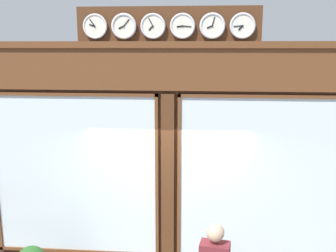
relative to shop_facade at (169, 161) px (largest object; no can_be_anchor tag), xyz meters
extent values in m
cube|color=#4C2B16|center=(0.00, -0.02, -0.09)|extent=(5.96, 0.30, 3.74)
cube|color=brown|center=(0.00, 0.17, 1.47)|extent=(5.84, 0.08, 0.63)
cube|color=brown|center=(0.00, 0.15, 1.83)|extent=(6.08, 0.20, 0.10)
cube|color=silver|center=(-1.51, 0.14, -0.25)|extent=(2.63, 0.02, 2.61)
cube|color=brown|center=(-1.51, 0.16, 1.08)|extent=(2.73, 0.04, 0.05)
cube|color=brown|center=(-0.17, 0.16, -0.25)|extent=(0.05, 0.04, 2.71)
cube|color=silver|center=(1.51, 0.14, -0.25)|extent=(2.63, 0.02, 2.61)
cube|color=brown|center=(1.51, 0.16, 1.08)|extent=(2.73, 0.04, 0.05)
cube|color=brown|center=(1.51, 0.16, -1.58)|extent=(2.73, 0.04, 0.05)
cube|color=brown|center=(0.18, 0.16, -0.25)|extent=(0.05, 0.04, 2.71)
cube|color=#4C2B16|center=(0.00, 0.16, -0.25)|extent=(0.20, 0.10, 2.71)
cube|color=#4C2B16|center=(0.00, 0.11, 2.10)|extent=(2.73, 0.06, 0.57)
cylinder|color=silver|center=(-1.08, 0.19, 2.10)|extent=(0.31, 0.02, 0.31)
torus|color=silver|center=(-1.08, 0.19, 2.10)|extent=(0.37, 0.04, 0.37)
cube|color=black|center=(-1.05, 0.20, 2.07)|extent=(0.07, 0.01, 0.07)
cube|color=black|center=(-1.01, 0.20, 2.09)|extent=(0.13, 0.01, 0.02)
sphere|color=black|center=(-1.08, 0.20, 2.10)|extent=(0.02, 0.02, 0.02)
cylinder|color=silver|center=(-0.65, 0.19, 2.10)|extent=(0.31, 0.02, 0.31)
torus|color=silver|center=(-0.65, 0.19, 2.10)|extent=(0.37, 0.04, 0.37)
cube|color=black|center=(-0.61, 0.20, 2.08)|extent=(0.08, 0.01, 0.05)
cube|color=black|center=(-0.66, 0.20, 2.16)|extent=(0.04, 0.01, 0.13)
sphere|color=black|center=(-0.65, 0.20, 2.10)|extent=(0.02, 0.02, 0.02)
cylinder|color=silver|center=(-0.22, 0.19, 2.10)|extent=(0.31, 0.02, 0.31)
torus|color=silver|center=(-0.22, 0.19, 2.10)|extent=(0.37, 0.04, 0.37)
cube|color=black|center=(-0.17, 0.20, 2.09)|extent=(0.08, 0.01, 0.03)
cube|color=black|center=(-0.28, 0.20, 2.09)|extent=(0.13, 0.01, 0.02)
sphere|color=black|center=(-0.22, 0.20, 2.10)|extent=(0.02, 0.02, 0.02)
cylinder|color=silver|center=(0.22, 0.19, 2.10)|extent=(0.31, 0.02, 0.31)
torus|color=silver|center=(0.22, 0.19, 2.10)|extent=(0.37, 0.04, 0.37)
cube|color=black|center=(0.25, 0.20, 2.07)|extent=(0.07, 0.01, 0.07)
cube|color=black|center=(0.25, 0.20, 2.15)|extent=(0.07, 0.01, 0.12)
sphere|color=black|center=(0.22, 0.20, 2.10)|extent=(0.02, 0.02, 0.02)
cylinder|color=silver|center=(0.65, 0.19, 2.10)|extent=(0.31, 0.02, 0.31)
torus|color=silver|center=(0.65, 0.19, 2.10)|extent=(0.38, 0.04, 0.38)
cube|color=black|center=(0.69, 0.20, 2.08)|extent=(0.08, 0.01, 0.05)
cube|color=black|center=(0.61, 0.20, 2.15)|extent=(0.09, 0.01, 0.11)
sphere|color=black|center=(0.65, 0.20, 2.10)|extent=(0.02, 0.02, 0.02)
cylinder|color=silver|center=(1.08, 0.19, 2.10)|extent=(0.31, 0.02, 0.31)
torus|color=silver|center=(1.08, 0.19, 2.10)|extent=(0.37, 0.03, 0.37)
cube|color=black|center=(1.12, 0.20, 2.11)|extent=(0.08, 0.01, 0.04)
cube|color=black|center=(1.12, 0.20, 2.15)|extent=(0.08, 0.01, 0.11)
sphere|color=black|center=(1.08, 0.20, 2.10)|extent=(0.02, 0.02, 0.02)
sphere|color=tan|center=(-0.70, 1.68, -0.38)|extent=(0.22, 0.22, 0.22)
camera|label=1|loc=(-0.49, 6.04, 1.83)|focal=41.88mm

